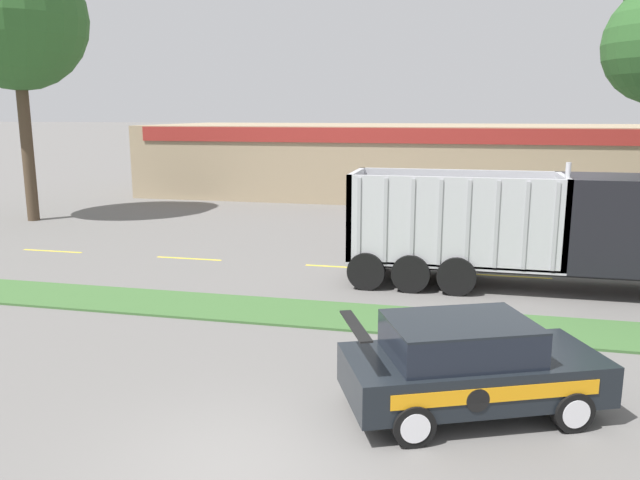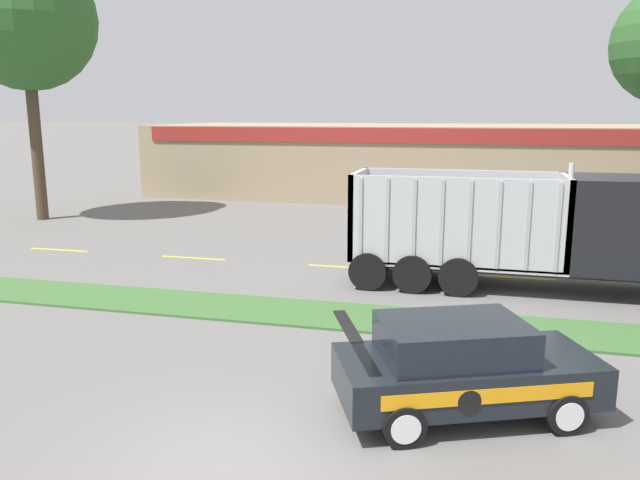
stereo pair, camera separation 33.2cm
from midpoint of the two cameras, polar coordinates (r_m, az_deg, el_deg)
name	(u,v)px [view 2 (the right image)]	position (r m, az deg, el deg)	size (l,w,h in m)	color
ground_plane	(228,466)	(9.61, -7.41, -19.81)	(600.00, 600.00, 0.00)	slate
grass_verge	(334,315)	(15.66, 1.91, -6.90)	(120.00, 2.06, 0.06)	#3D6633
centre_line_2	(59,250)	(24.98, -22.39, -0.83)	(2.40, 0.14, 0.01)	yellow
centre_line_3	(193,258)	(22.23, -11.09, -1.62)	(2.40, 0.14, 0.01)	yellow
centre_line_4	(344,267)	(20.56, 2.69, -2.48)	(2.40, 0.14, 0.01)	yellow
centre_line_5	(515,277)	(20.24, 17.87, -3.27)	(2.40, 0.14, 0.01)	yellow
dump_truck_mid	(586,235)	(18.92, 23.58, 0.43)	(11.22, 2.77, 3.70)	black
rally_car	(462,366)	(10.88, 13.74, -11.12)	(4.66, 3.38, 1.67)	black
store_building_backdrop	(461,160)	(39.47, 13.05, 7.11)	(36.87, 12.10, 4.25)	#9E896B
tree_behind_right	(24,5)	(32.48, -25.18, 18.84)	(6.27, 6.27, 13.79)	#473828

